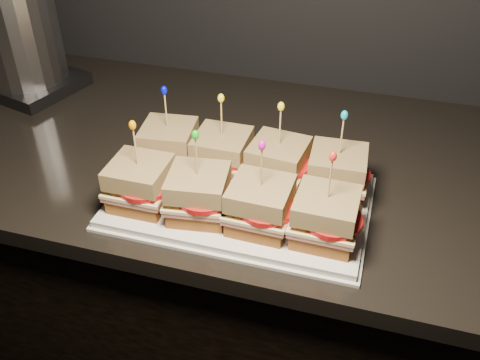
# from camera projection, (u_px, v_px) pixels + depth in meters

# --- Properties ---
(cabinet) EXTENTS (2.22, 0.67, 0.86)m
(cabinet) POSITION_uv_depth(u_px,v_px,m) (332.00, 322.00, 1.34)
(cabinet) COLOR black
(cabinet) RESTS_ON ground
(granite_slab) EXTENTS (2.26, 0.71, 0.03)m
(granite_slab) POSITION_uv_depth(u_px,v_px,m) (355.00, 176.00, 1.07)
(granite_slab) COLOR black
(granite_slab) RESTS_ON cabinet
(platter) EXTENTS (0.45, 0.28, 0.02)m
(platter) POSITION_uv_depth(u_px,v_px,m) (240.00, 201.00, 0.96)
(platter) COLOR white
(platter) RESTS_ON granite_slab
(platter_rim) EXTENTS (0.46, 0.29, 0.01)m
(platter_rim) POSITION_uv_depth(u_px,v_px,m) (240.00, 203.00, 0.97)
(platter_rim) COLOR white
(platter_rim) RESTS_ON granite_slab
(sandwich_0_bread_bot) EXTENTS (0.11, 0.11, 0.03)m
(sandwich_0_bread_bot) POSITION_uv_depth(u_px,v_px,m) (170.00, 158.00, 1.04)
(sandwich_0_bread_bot) COLOR #593411
(sandwich_0_bread_bot) RESTS_ON platter
(sandwich_0_ham) EXTENTS (0.12, 0.11, 0.01)m
(sandwich_0_ham) POSITION_uv_depth(u_px,v_px,m) (170.00, 150.00, 1.03)
(sandwich_0_ham) COLOR #B56761
(sandwich_0_ham) RESTS_ON sandwich_0_bread_bot
(sandwich_0_cheese) EXTENTS (0.12, 0.11, 0.01)m
(sandwich_0_cheese) POSITION_uv_depth(u_px,v_px,m) (169.00, 147.00, 1.02)
(sandwich_0_cheese) COLOR #FAE8A1
(sandwich_0_cheese) RESTS_ON sandwich_0_ham
(sandwich_0_tomato) EXTENTS (0.09, 0.09, 0.01)m
(sandwich_0_tomato) POSITION_uv_depth(u_px,v_px,m) (174.00, 146.00, 1.01)
(sandwich_0_tomato) COLOR red
(sandwich_0_tomato) RESTS_ON sandwich_0_cheese
(sandwich_0_bread_top) EXTENTS (0.11, 0.11, 0.03)m
(sandwich_0_bread_top) POSITION_uv_depth(u_px,v_px,m) (168.00, 134.00, 1.01)
(sandwich_0_bread_top) COLOR #532E0A
(sandwich_0_bread_top) RESTS_ON sandwich_0_tomato
(sandwich_0_pick) EXTENTS (0.00, 0.00, 0.09)m
(sandwich_0_pick) POSITION_uv_depth(u_px,v_px,m) (166.00, 113.00, 0.98)
(sandwich_0_pick) COLOR tan
(sandwich_0_pick) RESTS_ON sandwich_0_bread_top
(sandwich_0_frill) EXTENTS (0.01, 0.01, 0.02)m
(sandwich_0_frill) POSITION_uv_depth(u_px,v_px,m) (164.00, 90.00, 0.95)
(sandwich_0_frill) COLOR #0307CD
(sandwich_0_frill) RESTS_ON sandwich_0_pick
(sandwich_1_bread_bot) EXTENTS (0.10, 0.10, 0.03)m
(sandwich_1_bread_bot) POSITION_uv_depth(u_px,v_px,m) (223.00, 166.00, 1.01)
(sandwich_1_bread_bot) COLOR #593411
(sandwich_1_bread_bot) RESTS_ON platter
(sandwich_1_ham) EXTENTS (0.10, 0.10, 0.01)m
(sandwich_1_ham) POSITION_uv_depth(u_px,v_px,m) (222.00, 159.00, 1.00)
(sandwich_1_ham) COLOR #B56761
(sandwich_1_ham) RESTS_ON sandwich_1_bread_bot
(sandwich_1_cheese) EXTENTS (0.11, 0.10, 0.01)m
(sandwich_1_cheese) POSITION_uv_depth(u_px,v_px,m) (222.00, 156.00, 1.00)
(sandwich_1_cheese) COLOR #FAE8A1
(sandwich_1_cheese) RESTS_ON sandwich_1_ham
(sandwich_1_tomato) EXTENTS (0.09, 0.09, 0.01)m
(sandwich_1_tomato) POSITION_uv_depth(u_px,v_px,m) (227.00, 155.00, 0.99)
(sandwich_1_tomato) COLOR red
(sandwich_1_tomato) RESTS_ON sandwich_1_cheese
(sandwich_1_bread_top) EXTENTS (0.10, 0.10, 0.03)m
(sandwich_1_bread_top) POSITION_uv_depth(u_px,v_px,m) (222.00, 143.00, 0.98)
(sandwich_1_bread_top) COLOR #532E0A
(sandwich_1_bread_top) RESTS_ON sandwich_1_tomato
(sandwich_1_pick) EXTENTS (0.00, 0.00, 0.09)m
(sandwich_1_pick) POSITION_uv_depth(u_px,v_px,m) (222.00, 121.00, 0.96)
(sandwich_1_pick) COLOR tan
(sandwich_1_pick) RESTS_ON sandwich_1_bread_top
(sandwich_1_frill) EXTENTS (0.01, 0.01, 0.02)m
(sandwich_1_frill) POSITION_uv_depth(u_px,v_px,m) (221.00, 98.00, 0.93)
(sandwich_1_frill) COLOR yellow
(sandwich_1_frill) RESTS_ON sandwich_1_pick
(sandwich_2_bread_bot) EXTENTS (0.10, 0.10, 0.03)m
(sandwich_2_bread_bot) POSITION_uv_depth(u_px,v_px,m) (278.00, 176.00, 0.99)
(sandwich_2_bread_bot) COLOR #593411
(sandwich_2_bread_bot) RESTS_ON platter
(sandwich_2_ham) EXTENTS (0.12, 0.11, 0.01)m
(sandwich_2_ham) POSITION_uv_depth(u_px,v_px,m) (278.00, 168.00, 0.98)
(sandwich_2_ham) COLOR #B56761
(sandwich_2_ham) RESTS_ON sandwich_2_bread_bot
(sandwich_2_cheese) EXTENTS (0.12, 0.11, 0.01)m
(sandwich_2_cheese) POSITION_uv_depth(u_px,v_px,m) (278.00, 165.00, 0.97)
(sandwich_2_cheese) COLOR #FAE8A1
(sandwich_2_cheese) RESTS_ON sandwich_2_ham
(sandwich_2_tomato) EXTENTS (0.09, 0.09, 0.01)m
(sandwich_2_tomato) POSITION_uv_depth(u_px,v_px,m) (284.00, 164.00, 0.96)
(sandwich_2_tomato) COLOR red
(sandwich_2_tomato) RESTS_ON sandwich_2_cheese
(sandwich_2_bread_top) EXTENTS (0.11, 0.11, 0.03)m
(sandwich_2_bread_top) POSITION_uv_depth(u_px,v_px,m) (279.00, 152.00, 0.96)
(sandwich_2_bread_top) COLOR #532E0A
(sandwich_2_bread_top) RESTS_ON sandwich_2_tomato
(sandwich_2_pick) EXTENTS (0.00, 0.00, 0.09)m
(sandwich_2_pick) POSITION_uv_depth(u_px,v_px,m) (280.00, 129.00, 0.93)
(sandwich_2_pick) COLOR tan
(sandwich_2_pick) RESTS_ON sandwich_2_bread_top
(sandwich_2_frill) EXTENTS (0.01, 0.01, 0.02)m
(sandwich_2_frill) POSITION_uv_depth(u_px,v_px,m) (281.00, 106.00, 0.90)
(sandwich_2_frill) COLOR yellow
(sandwich_2_frill) RESTS_ON sandwich_2_pick
(sandwich_3_bread_bot) EXTENTS (0.10, 0.10, 0.03)m
(sandwich_3_bread_bot) POSITION_uv_depth(u_px,v_px,m) (335.00, 185.00, 0.96)
(sandwich_3_bread_bot) COLOR #593411
(sandwich_3_bread_bot) RESTS_ON platter
(sandwich_3_ham) EXTENTS (0.11, 0.11, 0.01)m
(sandwich_3_ham) POSITION_uv_depth(u_px,v_px,m) (336.00, 178.00, 0.95)
(sandwich_3_ham) COLOR #B56761
(sandwich_3_ham) RESTS_ON sandwich_3_bread_bot
(sandwich_3_cheese) EXTENTS (0.11, 0.11, 0.01)m
(sandwich_3_cheese) POSITION_uv_depth(u_px,v_px,m) (337.00, 174.00, 0.95)
(sandwich_3_cheese) COLOR #FAE8A1
(sandwich_3_cheese) RESTS_ON sandwich_3_ham
(sandwich_3_tomato) EXTENTS (0.09, 0.09, 0.01)m
(sandwich_3_tomato) POSITION_uv_depth(u_px,v_px,m) (343.00, 174.00, 0.94)
(sandwich_3_tomato) COLOR red
(sandwich_3_tomato) RESTS_ON sandwich_3_cheese
(sandwich_3_bread_top) EXTENTS (0.10, 0.10, 0.03)m
(sandwich_3_bread_top) POSITION_uv_depth(u_px,v_px,m) (338.00, 161.00, 0.93)
(sandwich_3_bread_top) COLOR #532E0A
(sandwich_3_bread_top) RESTS_ON sandwich_3_tomato
(sandwich_3_pick) EXTENTS (0.00, 0.00, 0.09)m
(sandwich_3_pick) POSITION_uv_depth(u_px,v_px,m) (341.00, 138.00, 0.91)
(sandwich_3_pick) COLOR tan
(sandwich_3_pick) RESTS_ON sandwich_3_bread_top
(sandwich_3_frill) EXTENTS (0.01, 0.01, 0.02)m
(sandwich_3_frill) POSITION_uv_depth(u_px,v_px,m) (344.00, 115.00, 0.88)
(sandwich_3_frill) COLOR #0CA1BB
(sandwich_3_frill) RESTS_ON sandwich_3_pick
(sandwich_4_bread_bot) EXTENTS (0.10, 0.10, 0.03)m
(sandwich_4_bread_bot) POSITION_uv_depth(u_px,v_px,m) (142.00, 196.00, 0.94)
(sandwich_4_bread_bot) COLOR #593411
(sandwich_4_bread_bot) RESTS_ON platter
(sandwich_4_ham) EXTENTS (0.10, 0.10, 0.01)m
(sandwich_4_ham) POSITION_uv_depth(u_px,v_px,m) (141.00, 189.00, 0.93)
(sandwich_4_ham) COLOR #B56761
(sandwich_4_ham) RESTS_ON sandwich_4_bread_bot
(sandwich_4_cheese) EXTENTS (0.11, 0.10, 0.01)m
(sandwich_4_cheese) POSITION_uv_depth(u_px,v_px,m) (141.00, 185.00, 0.92)
(sandwich_4_cheese) COLOR #FAE8A1
(sandwich_4_cheese) RESTS_ON sandwich_4_ham
(sandwich_4_tomato) EXTENTS (0.09, 0.09, 0.01)m
(sandwich_4_tomato) POSITION_uv_depth(u_px,v_px,m) (145.00, 185.00, 0.91)
(sandwich_4_tomato) COLOR red
(sandwich_4_tomato) RESTS_ON sandwich_4_cheese
(sandwich_4_bread_top) EXTENTS (0.10, 0.10, 0.03)m
(sandwich_4_bread_top) POSITION_uv_depth(u_px,v_px,m) (139.00, 172.00, 0.91)
(sandwich_4_bread_top) COLOR #532E0A
(sandwich_4_bread_top) RESTS_ON sandwich_4_tomato
(sandwich_4_pick) EXTENTS (0.00, 0.00, 0.09)m
(sandwich_4_pick) POSITION_uv_depth(u_px,v_px,m) (136.00, 149.00, 0.88)
(sandwich_4_pick) COLOR tan
(sandwich_4_pick) RESTS_ON sandwich_4_bread_top
(sandwich_4_frill) EXTENTS (0.01, 0.01, 0.02)m
(sandwich_4_frill) POSITION_uv_depth(u_px,v_px,m) (132.00, 125.00, 0.85)
(sandwich_4_frill) COLOR orange
(sandwich_4_frill) RESTS_ON sandwich_4_pick
(sandwich_5_bread_bot) EXTENTS (0.11, 0.11, 0.03)m
(sandwich_5_bread_bot) POSITION_uv_depth(u_px,v_px,m) (199.00, 207.00, 0.91)
(sandwich_5_bread_bot) COLOR #593411
(sandwich_5_bread_bot) RESTS_ON platter
(sandwich_5_ham) EXTENTS (0.12, 0.11, 0.01)m
(sandwich_5_ham) POSITION_uv_depth(u_px,v_px,m) (199.00, 199.00, 0.90)
(sandwich_5_ham) COLOR #B56761
(sandwich_5_ham) RESTS_ON sandwich_5_bread_bot
(sandwich_5_cheese) EXTENTS (0.12, 0.12, 0.01)m
(sandwich_5_cheese) POSITION_uv_depth(u_px,v_px,m) (199.00, 196.00, 0.90)
(sandwich_5_cheese) COLOR #FAE8A1
(sandwich_5_cheese) RESTS_ON sandwich_5_ham
(sandwich_5_tomato) EXTENTS (0.09, 0.09, 0.01)m
(sandwich_5_tomato) POSITION_uv_depth(u_px,v_px,m) (204.00, 196.00, 0.89)
(sandwich_5_tomato) COLOR red
(sandwich_5_tomato) RESTS_ON sandwich_5_cheese
(sandwich_5_bread_top) EXTENTS (0.11, 0.11, 0.03)m
(sandwich_5_bread_top) POSITION_uv_depth(u_px,v_px,m) (198.00, 182.00, 0.88)
(sandwich_5_bread_top) COLOR #532E0A
(sandwich_5_bread_top) RESTS_ON sandwich_5_tomato
(sandwich_5_pick) EXTENTS (0.00, 0.00, 0.09)m
(sandwich_5_pick) POSITION_uv_depth(u_px,v_px,m) (197.00, 159.00, 0.86)
(sandwich_5_pick) COLOR tan
(sandwich_5_pick) RESTS_ON sandwich_5_bread_top
(sandwich_5_frill) EXTENTS (0.01, 0.01, 0.02)m
(sandwich_5_frill) POSITION_uv_depth(u_px,v_px,m) (195.00, 135.00, 0.83)
(sandwich_5_frill) COLOR #12B718
(sandwich_5_frill) RESTS_ON sandwich_5_pick
(sandwich_6_bread_bot) EXTENTS (0.10, 0.10, 0.03)m
(sandwich_6_bread_bot) POSITION_uv_depth(u_px,v_px,m) (260.00, 219.00, 0.89)
(sandwich_6_bread_bot) COLOR #593411
(sandwich_6_bread_bot) RESTS_ON platter
(sandwich_6_ham) EXTENTS (0.11, 0.10, 0.01)m
(sandwich_6_ham) POSITION_uv_depth(u_px,v_px,m) (260.00, 211.00, 0.88)
(sandwich_6_ham) COLOR #B56761
(sandwich_6_ham) RESTS_ON sandwich_6_bread_bot
(sandwich_6_cheese) EXTENTS (0.11, 0.11, 0.01)m
(sandwich_6_cheese) POSITION_uv_depth(u_px,v_px,m) (260.00, 207.00, 0.87)
(sandwich_6_cheese) COLOR #FAE8A1
(sandwich_6_cheese) RESTS_ON sandwich_6_ham
(sandwich_6_tomato) EXTENTS (0.09, 0.09, 0.01)m
(sandwich_6_tomato) POSITION_uv_depth(u_px,v_px,m) (267.00, 207.00, 0.86)
(sandwich_6_tomato) COLOR red
(sandwich_6_tomato) RESTS_ON sandwich_6_cheese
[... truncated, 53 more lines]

